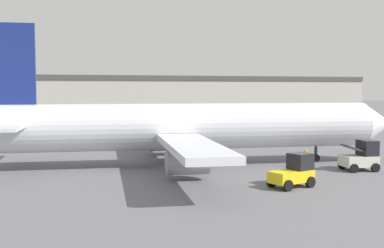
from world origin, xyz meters
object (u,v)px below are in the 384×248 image
object	(u,v)px
airplane	(181,127)
belt_loader_truck	(361,156)
baggage_tug	(294,172)
ground_crew_worker	(306,158)

from	to	relation	value
airplane	belt_loader_truck	size ratio (longest dim) A/B	14.06
baggage_tug	belt_loader_truck	bearing A→B (deg)	9.63
baggage_tug	belt_loader_truck	xyz separation A→B (m)	(8.48, 4.61, 0.12)
airplane	ground_crew_worker	distance (m)	11.00
ground_crew_worker	baggage_tug	xyz separation A→B (m)	(-4.77, -7.04, 0.18)
airplane	ground_crew_worker	xyz separation A→B (m)	(9.96, -3.92, -2.55)
ground_crew_worker	baggage_tug	bearing A→B (deg)	-21.57
airplane	ground_crew_worker	size ratio (longest dim) A/B	24.73
ground_crew_worker	baggage_tug	distance (m)	8.51
ground_crew_worker	belt_loader_truck	size ratio (longest dim) A/B	0.57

